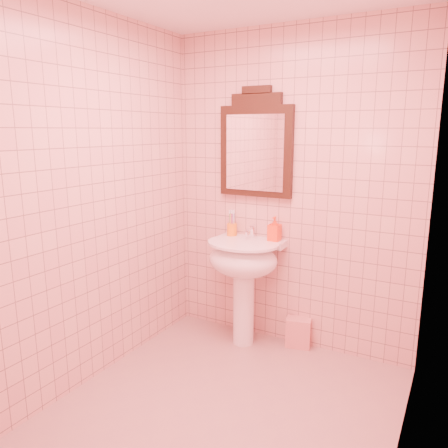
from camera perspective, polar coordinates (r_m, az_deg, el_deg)
The scene contains 8 objects.
floor at distance 2.97m, azimuth -0.13°, elevation -23.30°, with size 2.20×2.20×0.00m, color #A58177.
back_wall at distance 3.46m, azimuth 8.75°, elevation 4.12°, with size 2.00×0.02×2.50m, color #E2AB9D.
pedestal_sink at distance 3.50m, azimuth 2.55°, elevation -5.55°, with size 0.58×0.58×0.86m.
faucet at distance 3.55m, azimuth 3.57°, elevation -0.98°, with size 0.04×0.16×0.11m.
mirror at distance 3.52m, azimuth 4.18°, elevation 10.06°, with size 0.61×0.06×0.86m.
toothbrush_cup at distance 3.63m, azimuth 1.04°, elevation -0.69°, with size 0.08×0.08×0.19m.
soap_dispenser at distance 3.48m, azimuth 6.61°, elevation -0.63°, with size 0.09×0.09×0.20m, color #F23A14.
towel at distance 3.70m, azimuth 9.69°, elevation -13.79°, with size 0.19×0.13×0.24m, color #DC9681.
Camera 1 is at (1.18, -2.12, 1.72)m, focal length 35.00 mm.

